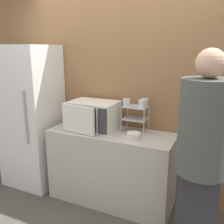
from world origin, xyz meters
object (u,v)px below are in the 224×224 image
at_px(glass_front_left, 127,103).
at_px(glass_back_right, 145,102).
at_px(refrigerator, 31,117).
at_px(person, 202,151).
at_px(dish_rack, 135,113).
at_px(glass_front_right, 142,104).
at_px(bowl, 134,136).
at_px(microwave, 93,115).

height_order(glass_front_left, glass_back_right, same).
bearing_deg(refrigerator, person, -11.86).
bearing_deg(dish_rack, glass_front_right, -24.96).
relative_size(glass_front_right, refrigerator, 0.05).
relative_size(bowl, person, 0.08).
xyz_separation_m(microwave, dish_rack, (0.50, 0.12, 0.05)).
relative_size(microwave, bowl, 3.81).
distance_m(glass_back_right, glass_front_right, 0.09).
distance_m(glass_back_right, bowl, 0.42).
distance_m(microwave, person, 1.40).
distance_m(dish_rack, person, 1.02).
distance_m(dish_rack, bowl, 0.31).
height_order(glass_front_left, bowl, glass_front_left).
relative_size(microwave, glass_front_right, 6.37).
bearing_deg(refrigerator, dish_rack, 6.37).
xyz_separation_m(microwave, glass_front_right, (0.59, 0.07, 0.18)).
height_order(microwave, bowl, microwave).
relative_size(dish_rack, refrigerator, 0.16).
xyz_separation_m(glass_front_left, glass_front_right, (0.18, 0.01, 0.00)).
distance_m(glass_front_right, refrigerator, 1.55).
height_order(glass_back_right, refrigerator, refrigerator).
relative_size(microwave, person, 0.31).
xyz_separation_m(dish_rack, glass_front_left, (-0.09, -0.05, 0.13)).
height_order(dish_rack, glass_front_right, glass_front_right).
distance_m(microwave, glass_back_right, 0.64).
bearing_deg(microwave, person, -21.37).
bearing_deg(person, glass_front_left, 147.27).
bearing_deg(glass_front_left, glass_front_right, 3.29).
distance_m(glass_front_right, person, 0.94).
distance_m(dish_rack, refrigerator, 1.45).
distance_m(dish_rack, glass_front_left, 0.17).
bearing_deg(glass_front_right, dish_rack, 155.04).
height_order(bowl, refrigerator, refrigerator).
bearing_deg(microwave, bowl, -11.88).
xyz_separation_m(microwave, refrigerator, (-0.93, -0.04, -0.12)).
distance_m(glass_front_left, refrigerator, 1.37).
relative_size(glass_back_right, glass_front_right, 1.00).
xyz_separation_m(person, refrigerator, (-2.23, 0.47, -0.09)).
bearing_deg(dish_rack, glass_front_left, -149.21).
relative_size(person, refrigerator, 0.98).
bearing_deg(dish_rack, bowl, -73.45).
height_order(glass_front_left, glass_front_right, same).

